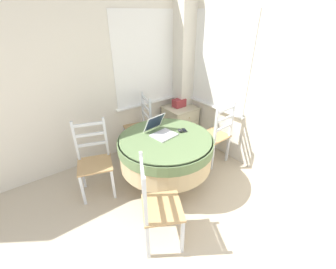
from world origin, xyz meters
TOP-DOWN VIEW (x-y plane):
  - corner_room_shell at (1.39, 1.80)m, footprint 4.64×4.66m
  - round_dining_table at (1.11, 1.65)m, footprint 1.25×1.25m
  - laptop at (1.12, 1.77)m, footprint 0.35×0.40m
  - computer_mouse at (1.36, 1.66)m, footprint 0.05×0.08m
  - cell_phone at (1.43, 1.66)m, footprint 0.09×0.12m
  - dining_chair_near_back_window at (1.25, 2.56)m, footprint 0.47×0.49m
  - dining_chair_near_right_window at (2.04, 1.61)m, footprint 0.44×0.41m
  - dining_chair_camera_near at (0.50, 0.95)m, footprint 0.54×0.55m
  - dining_chair_left_flank at (0.29, 2.07)m, footprint 0.52×0.50m
  - corner_cabinet at (2.08, 2.52)m, footprint 0.54×0.51m
  - storage_box at (2.08, 2.56)m, footprint 0.22×0.15m

SIDE VIEW (x-z plane):
  - corner_cabinet at x=2.08m, z-range 0.00..0.65m
  - dining_chair_near_back_window at x=1.25m, z-range -0.03..0.98m
  - dining_chair_near_right_window at x=2.04m, z-range -0.03..0.98m
  - dining_chair_camera_near at x=0.50m, z-range -0.03..0.98m
  - dining_chair_left_flank at x=0.29m, z-range -0.03..0.98m
  - round_dining_table at x=1.11m, z-range 0.19..0.92m
  - storage_box at x=2.08m, z-range 0.64..0.78m
  - cell_phone at x=1.43m, z-range 0.73..0.74m
  - computer_mouse at x=1.36m, z-range 0.73..0.78m
  - laptop at x=1.12m, z-range 0.66..0.90m
  - corner_room_shell at x=1.39m, z-range 0.00..2.55m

